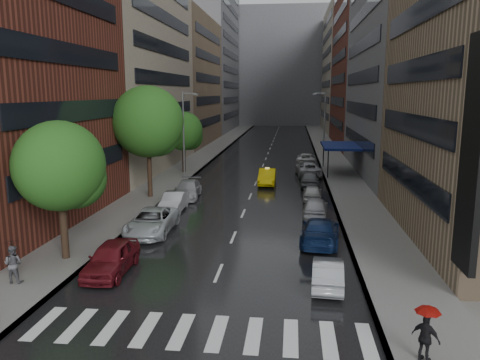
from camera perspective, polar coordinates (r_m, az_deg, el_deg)
name	(u,v)px	position (r m, az deg, el deg)	size (l,w,h in m)	color
ground	(204,308)	(20.73, -4.42, -15.34)	(220.00, 220.00, 0.00)	gray
road	(267,155)	(68.98, 3.36, 3.07)	(14.00, 140.00, 0.01)	black
sidewalk_left	(207,154)	(70.02, -4.03, 3.23)	(4.00, 140.00, 0.15)	gray
sidewalk_right	(329,155)	(69.09, 10.84, 2.97)	(4.00, 140.00, 0.15)	gray
crosswalk	(199,332)	(18.94, -4.99, -17.97)	(13.15, 2.80, 0.01)	silver
buildings_left	(179,49)	(79.59, -7.41, 15.54)	(8.00, 108.00, 38.00)	maroon
buildings_right	(370,52)	(76.08, 15.52, 14.76)	(8.05, 109.10, 36.00)	#937A5B
building_far	(281,67)	(136.51, 5.02, 13.51)	(40.00, 14.00, 32.00)	slate
tree_near	(60,166)	(26.47, -21.15, 1.58)	(4.80, 4.80, 7.65)	#382619
tree_mid	(148,122)	(40.62, -11.18, 6.98)	(6.06, 6.06, 9.66)	#382619
tree_far	(183,131)	(53.12, -6.94, 5.93)	(4.39, 4.39, 6.99)	#382619
taxi	(267,177)	(46.71, 3.33, 0.40)	(1.65, 4.74, 1.56)	yellow
parked_cars_left	(160,214)	(32.93, -9.71, -4.12)	(2.69, 22.48, 1.60)	maroon
parked_cars_right	(311,185)	(42.97, 8.68, -0.66)	(3.07, 43.05, 1.59)	#9B9FA4
ped_black_umbrella	(12,258)	(24.84, -25.99, -8.52)	(0.96, 0.98, 2.09)	#55545A
ped_red_umbrella	(427,329)	(17.46, 21.79, -16.50)	(1.01, 0.95, 2.01)	black
street_lamp_left	(184,133)	(49.77, -6.80, 5.75)	(1.74, 0.22, 9.00)	gray
street_lamp_right	(324,124)	(63.56, 10.17, 6.70)	(1.74, 0.22, 9.00)	gray
awning	(340,146)	(53.88, 12.13, 4.08)	(4.00, 8.00, 3.12)	navy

